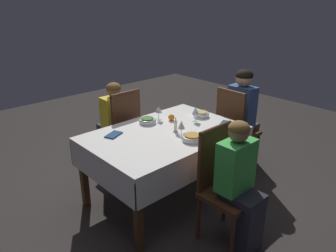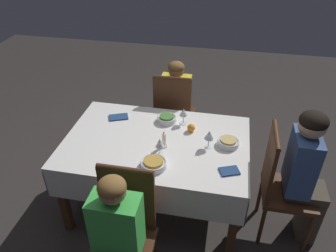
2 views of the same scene
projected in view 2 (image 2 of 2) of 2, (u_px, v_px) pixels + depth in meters
ground_plane at (158, 202)px, 3.05m from camera, size 8.00×8.00×0.00m
dining_table at (156, 149)px, 2.69m from camera, size 1.48×0.99×0.72m
chair_east at (280, 183)px, 2.51m from camera, size 0.40×0.40×0.99m
chair_south at (125, 230)px, 2.15m from camera, size 0.40×0.40×0.99m
chair_north at (174, 113)px, 3.35m from camera, size 0.40×0.40×0.99m
person_adult_denim at (306, 172)px, 2.41m from camera, size 0.34×0.30×1.18m
person_child_green at (115, 246)px, 1.98m from camera, size 0.30×0.33×1.09m
person_child_yellow at (177, 101)px, 3.47m from camera, size 0.30×0.33×1.04m
bowl_east at (228, 142)px, 2.58m from camera, size 0.17×0.17×0.06m
wine_glass_east at (209, 135)px, 2.51m from camera, size 0.07×0.07×0.15m
bowl_south at (154, 163)px, 2.37m from camera, size 0.20×0.20×0.06m
wine_glass_south at (160, 143)px, 2.45m from camera, size 0.07×0.07×0.14m
bowl_north at (167, 118)px, 2.86m from camera, size 0.17×0.17×0.06m
wine_glass_north at (184, 113)px, 2.79m from camera, size 0.07×0.07×0.15m
candle_centerpiece at (164, 141)px, 2.55m from camera, size 0.05×0.05×0.15m
orange_fruit at (191, 128)px, 2.73m from camera, size 0.07×0.07×0.07m
napkin_red_folded at (118, 117)px, 2.92m from camera, size 0.19×0.16×0.01m
napkin_spare_side at (229, 171)px, 2.33m from camera, size 0.16×0.14×0.01m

